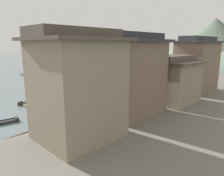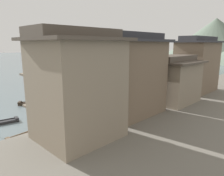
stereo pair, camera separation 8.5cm
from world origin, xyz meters
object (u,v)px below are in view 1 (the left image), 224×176
Objects in this scene: boat_moored_nearest at (35,103)px; house_waterfront_nearest at (77,86)px; boat_moored_second at (79,117)px; house_waterfront_narrow at (197,65)px; boat_moored_third at (199,75)px; house_waterfront_second at (133,75)px; boat_moored_far at (201,80)px; boat_upstream_distant at (177,88)px; boat_midriver_drifting at (27,135)px; boat_midriver_upstream at (189,83)px; boat_crossing_west at (145,97)px; house_waterfront_tall at (172,79)px.

house_waterfront_nearest reaches higher than boat_moored_nearest.
boat_moored_nearest is at bearing -175.70° from boat_moored_second.
house_waterfront_nearest and house_waterfront_narrow have the same top height.
house_waterfront_narrow reaches higher than boat_moored_third.
house_waterfront_nearest and house_waterfront_second have the same top height.
boat_moored_far is 0.56× the size of house_waterfront_nearest.
house_waterfront_nearest is 23.88m from house_waterfront_narrow.
house_waterfront_narrow is at bearing -32.69° from boat_upstream_distant.
boat_moored_third reaches higher than boat_moored_second.
boat_midriver_drifting is at bearing -29.30° from boat_moored_nearest.
boat_moored_nearest is 25.65m from house_waterfront_narrow.
house_waterfront_nearest reaches higher than boat_midriver_upstream.
boat_crossing_west is at bearing -89.31° from boat_moored_far.
boat_midriver_upstream is (3.56, -14.13, -0.08)m from boat_moored_third.
house_waterfront_tall is at bearing -76.73° from boat_moored_far.
house_waterfront_nearest is (5.91, -40.10, 5.10)m from boat_moored_far.
boat_moored_far is 22.87m from boat_crossing_west.
boat_moored_second reaches higher than boat_crossing_west.
boat_moored_third is 21.61m from boat_upstream_distant.
house_waterfront_narrow reaches higher than boat_moored_nearest.
boat_moored_second reaches higher than boat_moored_nearest.
house_waterfront_second is 1.19× the size of house_waterfront_tall.
house_waterfront_second is at bearing 94.31° from house_waterfront_nearest.
boat_crossing_west is 11.91m from house_waterfront_second.
house_waterfront_nearest reaches higher than boat_moored_far.
boat_midriver_drifting is 0.43× the size of house_waterfront_nearest.
house_waterfront_nearest is (5.41, -3.98, 4.99)m from boat_moored_second.
boat_moored_second reaches higher than boat_moored_far.
boat_moored_far is at bearing 103.27° from house_waterfront_tall.
boat_crossing_west is at bearing -88.81° from boat_midriver_upstream.
boat_moored_nearest is 0.86× the size of boat_moored_far.
boat_moored_far is 1.00× the size of boat_upstream_distant.
boat_upstream_distant reaches higher than boat_midriver_drifting.
boat_moored_second is 0.94× the size of boat_moored_far.
boat_upstream_distant is (9.82, 23.55, 0.12)m from boat_moored_nearest.
boat_moored_third is 34.16m from house_waterfront_tall.
boat_moored_nearest reaches higher than boat_midriver_drifting.
boat_moored_nearest is at bearing -103.68° from boat_moored_far.
boat_moored_third is at bearing 97.24° from boat_crossing_west.
boat_midriver_upstream is 1.12× the size of boat_upstream_distant.
house_waterfront_second is (14.29, 4.45, 5.08)m from boat_moored_nearest.
boat_midriver_upstream is 7.07m from boat_upstream_distant.
boat_moored_second is 0.83× the size of boat_midriver_upstream.
boat_moored_third is 1.18× the size of boat_moored_far.
boat_moored_nearest is 0.77× the size of boat_midriver_upstream.
house_waterfront_tall is (5.84, -24.76, 3.80)m from boat_moored_far.
boat_moored_second is 13.26m from boat_crossing_west.
boat_moored_second is 0.79× the size of boat_moored_third.
boat_moored_second is 8.36m from house_waterfront_nearest.
house_waterfront_tall is 0.84× the size of house_waterfront_narrow.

